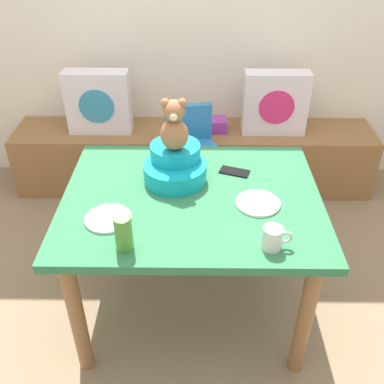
{
  "coord_description": "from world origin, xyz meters",
  "views": [
    {
      "loc": [
        0.02,
        -1.65,
        1.9
      ],
      "look_at": [
        0.0,
        0.1,
        0.69
      ],
      "focal_mm": 41.12,
      "sensor_mm": 36.0,
      "label": 1
    }
  ],
  "objects_px": {
    "book_stack": "(212,125)",
    "dinner_plate_far": "(258,203)",
    "pillow_floral_right": "(275,103)",
    "dinner_plate_near": "(108,218)",
    "cell_phone": "(234,172)",
    "dining_table": "(192,214)",
    "highchair": "(191,153)",
    "teddy_bear": "(174,126)",
    "ketchup_bottle": "(123,231)",
    "coffee_mug": "(273,238)",
    "pillow_floral_left": "(98,102)",
    "infant_seat_teal": "(175,165)"
  },
  "relations": [
    {
      "from": "book_stack",
      "to": "dinner_plate_far",
      "type": "xyz_separation_m",
      "value": [
        0.16,
        -1.28,
        0.24
      ]
    },
    {
      "from": "pillow_floral_right",
      "to": "dinner_plate_near",
      "type": "relative_size",
      "value": 2.2
    },
    {
      "from": "cell_phone",
      "to": "dining_table",
      "type": "bearing_deg",
      "value": 153.69
    },
    {
      "from": "highchair",
      "to": "teddy_bear",
      "type": "distance_m",
      "value": 0.81
    },
    {
      "from": "ketchup_bottle",
      "to": "book_stack",
      "type": "bearing_deg",
      "value": 76.16
    },
    {
      "from": "ketchup_bottle",
      "to": "dinner_plate_near",
      "type": "height_order",
      "value": "ketchup_bottle"
    },
    {
      "from": "teddy_bear",
      "to": "coffee_mug",
      "type": "distance_m",
      "value": 0.68
    },
    {
      "from": "book_stack",
      "to": "dinner_plate_near",
      "type": "bearing_deg",
      "value": -109.11
    },
    {
      "from": "highchair",
      "to": "teddy_bear",
      "type": "height_order",
      "value": "teddy_bear"
    },
    {
      "from": "pillow_floral_left",
      "to": "ketchup_bottle",
      "type": "relative_size",
      "value": 2.38
    },
    {
      "from": "highchair",
      "to": "infant_seat_teal",
      "type": "bearing_deg",
      "value": -96.0
    },
    {
      "from": "pillow_floral_left",
      "to": "cell_phone",
      "type": "height_order",
      "value": "pillow_floral_left"
    },
    {
      "from": "coffee_mug",
      "to": "dinner_plate_far",
      "type": "bearing_deg",
      "value": 94.75
    },
    {
      "from": "pillow_floral_left",
      "to": "dining_table",
      "type": "distance_m",
      "value": 1.37
    },
    {
      "from": "teddy_bear",
      "to": "cell_phone",
      "type": "height_order",
      "value": "teddy_bear"
    },
    {
      "from": "teddy_bear",
      "to": "dinner_plate_near",
      "type": "xyz_separation_m",
      "value": [
        -0.27,
        -0.33,
        -0.27
      ]
    },
    {
      "from": "highchair",
      "to": "dinner_plate_near",
      "type": "height_order",
      "value": "highchair"
    },
    {
      "from": "book_stack",
      "to": "cell_phone",
      "type": "distance_m",
      "value": 1.05
    },
    {
      "from": "book_stack",
      "to": "highchair",
      "type": "bearing_deg",
      "value": -108.54
    },
    {
      "from": "dinner_plate_near",
      "to": "ketchup_bottle",
      "type": "bearing_deg",
      "value": -61.47
    },
    {
      "from": "book_stack",
      "to": "dinner_plate_near",
      "type": "height_order",
      "value": "dinner_plate_near"
    },
    {
      "from": "pillow_floral_right",
      "to": "dinner_plate_far",
      "type": "relative_size",
      "value": 2.2
    },
    {
      "from": "book_stack",
      "to": "teddy_bear",
      "type": "bearing_deg",
      "value": -101.25
    },
    {
      "from": "highchair",
      "to": "coffee_mug",
      "type": "height_order",
      "value": "coffee_mug"
    },
    {
      "from": "pillow_floral_right",
      "to": "ketchup_bottle",
      "type": "relative_size",
      "value": 2.38
    },
    {
      "from": "pillow_floral_right",
      "to": "cell_phone",
      "type": "bearing_deg",
      "value": -109.42
    },
    {
      "from": "highchair",
      "to": "pillow_floral_right",
      "type": "bearing_deg",
      "value": 35.88
    },
    {
      "from": "dinner_plate_near",
      "to": "dinner_plate_far",
      "type": "bearing_deg",
      "value": 10.33
    },
    {
      "from": "highchair",
      "to": "dinner_plate_near",
      "type": "relative_size",
      "value": 3.95
    },
    {
      "from": "cell_phone",
      "to": "pillow_floral_right",
      "type": "bearing_deg",
      "value": 0.34
    },
    {
      "from": "cell_phone",
      "to": "ketchup_bottle",
      "type": "bearing_deg",
      "value": 160.1
    },
    {
      "from": "dinner_plate_near",
      "to": "cell_phone",
      "type": "xyz_separation_m",
      "value": [
        0.56,
        0.38,
        -0.0
      ]
    },
    {
      "from": "book_stack",
      "to": "dinner_plate_near",
      "type": "xyz_separation_m",
      "value": [
        -0.49,
        -1.4,
        0.24
      ]
    },
    {
      "from": "ketchup_bottle",
      "to": "cell_phone",
      "type": "relative_size",
      "value": 1.28
    },
    {
      "from": "dining_table",
      "to": "dinner_plate_far",
      "type": "xyz_separation_m",
      "value": [
        0.3,
        -0.06,
        0.11
      ]
    },
    {
      "from": "pillow_floral_left",
      "to": "ketchup_bottle",
      "type": "bearing_deg",
      "value": -75.41
    },
    {
      "from": "dining_table",
      "to": "highchair",
      "type": "xyz_separation_m",
      "value": [
        -0.01,
        0.78,
        -0.11
      ]
    },
    {
      "from": "coffee_mug",
      "to": "infant_seat_teal",
      "type": "bearing_deg",
      "value": 128.87
    },
    {
      "from": "dining_table",
      "to": "dinner_plate_far",
      "type": "bearing_deg",
      "value": -12.3
    },
    {
      "from": "teddy_bear",
      "to": "dinner_plate_near",
      "type": "bearing_deg",
      "value": -129.56
    },
    {
      "from": "dining_table",
      "to": "teddy_bear",
      "type": "xyz_separation_m",
      "value": [
        -0.08,
        0.15,
        0.39
      ]
    },
    {
      "from": "pillow_floral_right",
      "to": "highchair",
      "type": "relative_size",
      "value": 0.56
    },
    {
      "from": "teddy_bear",
      "to": "dinner_plate_far",
      "type": "height_order",
      "value": "teddy_bear"
    },
    {
      "from": "cell_phone",
      "to": "book_stack",
      "type": "bearing_deg",
      "value": 24.13
    },
    {
      "from": "highchair",
      "to": "ketchup_bottle",
      "type": "distance_m",
      "value": 1.21
    },
    {
      "from": "dinner_plate_far",
      "to": "dining_table",
      "type": "bearing_deg",
      "value": 167.7
    },
    {
      "from": "pillow_floral_right",
      "to": "dinner_plate_far",
      "type": "distance_m",
      "value": 1.29
    },
    {
      "from": "dinner_plate_near",
      "to": "dinner_plate_far",
      "type": "height_order",
      "value": "same"
    },
    {
      "from": "highchair",
      "to": "infant_seat_teal",
      "type": "height_order",
      "value": "infant_seat_teal"
    },
    {
      "from": "highchair",
      "to": "infant_seat_teal",
      "type": "relative_size",
      "value": 2.39
    }
  ]
}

